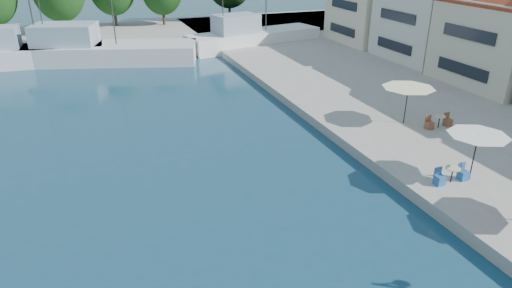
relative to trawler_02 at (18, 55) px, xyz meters
name	(u,v)px	position (x,y,z in m)	size (l,w,h in m)	color
quay_right	(512,100)	(35.46, -25.25, -0.77)	(32.00, 92.00, 0.60)	#9F9A90
quay_far	(78,37)	(5.46, 11.75, -0.77)	(90.00, 16.00, 0.60)	#9F9A90
building_05	(434,9)	(37.46, -13.25, 4.19)	(8.40, 8.80, 9.70)	silver
trawler_02	(18,55)	(0.00, 0.00, 0.00)	(15.08, 4.68, 10.20)	silver
trawler_03	(92,52)	(6.77, -1.03, 0.00)	(19.91, 10.40, 10.20)	silver
trawler_04	(251,38)	(23.92, -0.02, 0.00)	(16.15, 7.02, 10.20)	white
umbrella_white	(477,140)	(22.67, -34.31, 1.62)	(2.82, 2.82, 2.34)	black
umbrella_cream	(408,91)	(24.38, -26.99, 1.61)	(3.23, 3.23, 2.34)	black
cafe_table_02	(451,177)	(21.64, -34.21, -0.18)	(1.82, 0.70, 0.76)	black
cafe_table_03	(439,123)	(25.90, -28.37, -0.18)	(1.82, 0.70, 0.76)	black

